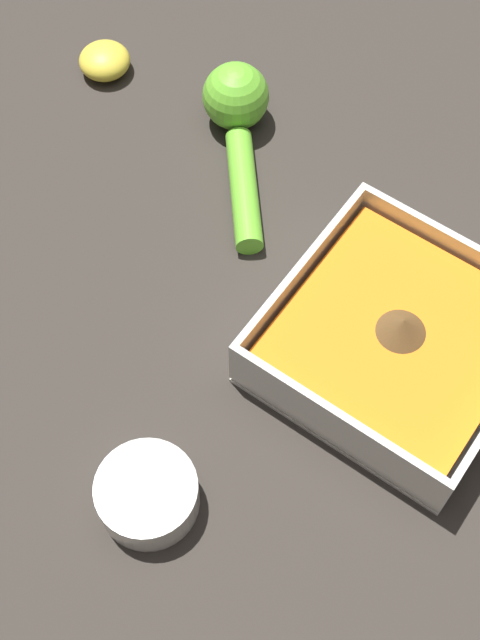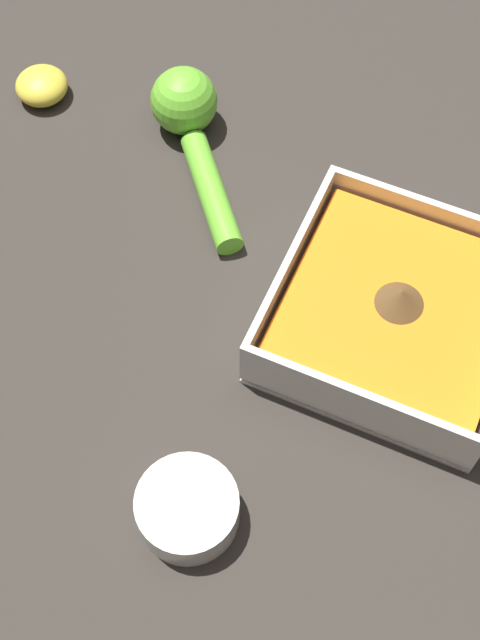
# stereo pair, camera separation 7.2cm
# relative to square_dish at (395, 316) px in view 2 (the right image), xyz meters

# --- Properties ---
(ground_plane) EXTENTS (4.00, 4.00, 0.00)m
(ground_plane) POSITION_rel_square_dish_xyz_m (-0.01, -0.03, -0.02)
(ground_plane) COLOR #332D28
(square_dish) EXTENTS (0.20, 0.20, 0.06)m
(square_dish) POSITION_rel_square_dish_xyz_m (0.00, 0.00, 0.00)
(square_dish) COLOR silver
(square_dish) RESTS_ON ground_plane
(spice_bowl) EXTENTS (0.08, 0.08, 0.03)m
(spice_bowl) POSITION_rel_square_dish_xyz_m (0.22, -0.09, -0.01)
(spice_bowl) COLOR silver
(spice_bowl) RESTS_ON ground_plane
(lemon_squeezer) EXTENTS (0.16, 0.14, 0.06)m
(lemon_squeezer) POSITION_rel_square_dish_xyz_m (-0.12, -0.24, 0.00)
(lemon_squeezer) COLOR #6BC633
(lemon_squeezer) RESTS_ON ground_plane
(lemon_half) EXTENTS (0.05, 0.05, 0.03)m
(lemon_half) POSITION_rel_square_dish_xyz_m (-0.11, -0.40, -0.01)
(lemon_half) COLOR yellow
(lemon_half) RESTS_ON ground_plane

